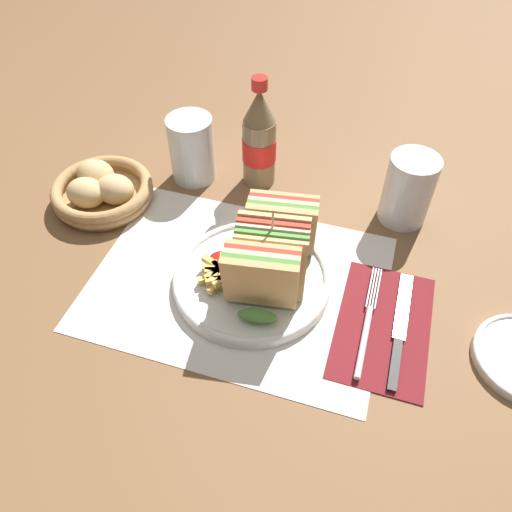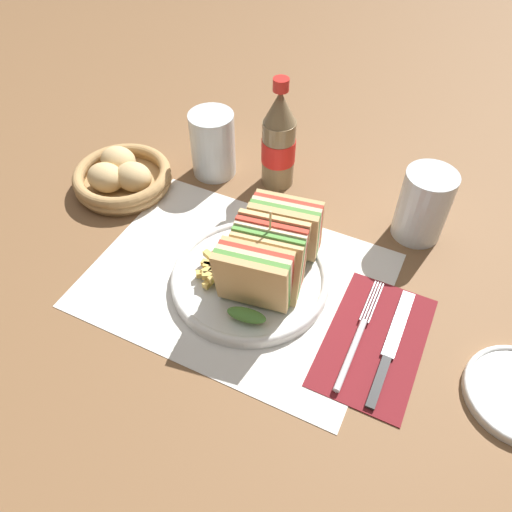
% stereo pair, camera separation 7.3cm
% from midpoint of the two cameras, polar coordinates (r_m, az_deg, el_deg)
% --- Properties ---
extents(ground_plane, '(4.00, 4.00, 0.00)m').
position_cam_midpoint_polar(ground_plane, '(0.76, -4.05, -2.68)').
color(ground_plane, brown).
extents(placemat, '(0.43, 0.32, 0.00)m').
position_cam_midpoint_polar(placemat, '(0.75, -4.77, -3.08)').
color(placemat, silver).
rests_on(placemat, ground_plane).
extents(plate_main, '(0.24, 0.24, 0.02)m').
position_cam_midpoint_polar(plate_main, '(0.74, -3.29, -2.79)').
color(plate_main, white).
rests_on(plate_main, ground_plane).
extents(club_sandwich, '(0.11, 0.20, 0.13)m').
position_cam_midpoint_polar(club_sandwich, '(0.70, -1.14, 0.26)').
color(club_sandwich, tan).
rests_on(club_sandwich, plate_main).
extents(fries_pile, '(0.08, 0.08, 0.02)m').
position_cam_midpoint_polar(fries_pile, '(0.73, -6.64, -2.02)').
color(fries_pile, '#E0B756').
rests_on(fries_pile, plate_main).
extents(ketchup_blob, '(0.04, 0.04, 0.02)m').
position_cam_midpoint_polar(ketchup_blob, '(0.75, -6.52, -0.57)').
color(ketchup_blob, maroon).
rests_on(ketchup_blob, plate_main).
extents(napkin, '(0.13, 0.21, 0.00)m').
position_cam_midpoint_polar(napkin, '(0.72, 11.52, -7.95)').
color(napkin, maroon).
rests_on(napkin, ground_plane).
extents(fork, '(0.02, 0.19, 0.01)m').
position_cam_midpoint_polar(fork, '(0.70, 9.55, -8.47)').
color(fork, silver).
rests_on(fork, napkin).
extents(knife, '(0.02, 0.20, 0.00)m').
position_cam_midpoint_polar(knife, '(0.71, 13.30, -8.32)').
color(knife, black).
rests_on(knife, napkin).
extents(coke_bottle_near, '(0.06, 0.06, 0.20)m').
position_cam_midpoint_polar(coke_bottle_near, '(0.87, -2.09, 12.97)').
color(coke_bottle_near, '#7A6647').
rests_on(coke_bottle_near, ground_plane).
extents(glass_near, '(0.08, 0.08, 0.12)m').
position_cam_midpoint_polar(glass_near, '(0.84, 14.53, 6.86)').
color(glass_near, silver).
rests_on(glass_near, ground_plane).
extents(glass_far, '(0.08, 0.08, 0.12)m').
position_cam_midpoint_polar(glass_far, '(0.91, -9.70, 11.87)').
color(glass_far, silver).
rests_on(glass_far, ground_plane).
extents(bread_basket, '(0.17, 0.17, 0.06)m').
position_cam_midpoint_polar(bread_basket, '(0.92, -19.44, 6.99)').
color(bread_basket, '#AD8451').
rests_on(bread_basket, ground_plane).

